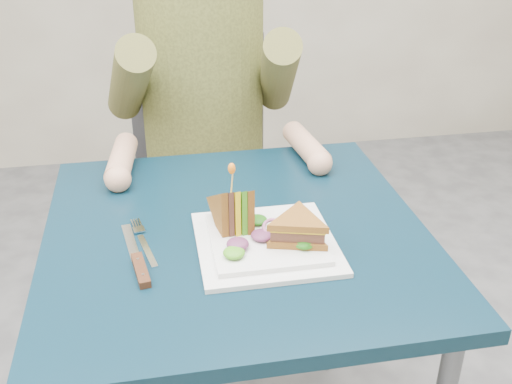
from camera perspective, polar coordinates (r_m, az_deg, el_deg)
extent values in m
cube|color=black|center=(1.20, -1.92, -4.10)|extent=(0.75, 0.75, 0.03)
cylinder|color=#595B5E|center=(1.67, -14.49, -9.91)|extent=(0.04, 0.04, 0.70)
cylinder|color=#595B5E|center=(1.73, 7.27, -7.77)|extent=(0.04, 0.04, 0.70)
cube|color=#47474C|center=(1.87, -4.68, -1.01)|extent=(0.42, 0.40, 0.04)
cube|color=#47474C|center=(1.93, -5.56, 8.06)|extent=(0.42, 0.03, 0.46)
cylinder|color=#47474C|center=(1.85, -9.44, -10.40)|extent=(0.02, 0.02, 0.43)
cylinder|color=#47474C|center=(1.88, 1.70, -9.30)|extent=(0.02, 0.02, 0.43)
cylinder|color=#47474C|center=(2.13, -9.77, -4.78)|extent=(0.02, 0.02, 0.43)
cylinder|color=#47474C|center=(2.15, -0.17, -3.91)|extent=(0.02, 0.02, 0.43)
cylinder|color=#4E5124|center=(1.69, -5.16, 11.23)|extent=(0.34, 0.34, 0.52)
cylinder|color=brown|center=(1.59, -11.96, 10.27)|extent=(0.15, 0.39, 0.31)
cylinder|color=tan|center=(1.45, -12.67, 3.04)|extent=(0.08, 0.20, 0.06)
sphere|color=tan|center=(1.36, -13.02, 1.20)|extent=(0.06, 0.06, 0.06)
cylinder|color=brown|center=(1.63, 2.12, 11.23)|extent=(0.15, 0.39, 0.31)
cylinder|color=tan|center=(1.50, 4.80, 4.41)|extent=(0.08, 0.20, 0.06)
sphere|color=tan|center=(1.41, 6.10, 2.75)|extent=(0.06, 0.06, 0.06)
cube|color=white|center=(1.14, 0.95, -4.90)|extent=(0.26, 0.26, 0.01)
cube|color=white|center=(1.13, 0.96, -4.48)|extent=(0.21, 0.21, 0.01)
cube|color=silver|center=(1.14, -10.32, -5.54)|extent=(0.04, 0.12, 0.00)
cube|color=silver|center=(1.21, -11.09, -3.53)|extent=(0.03, 0.03, 0.00)
cube|color=silver|center=(1.23, -11.68, -2.97)|extent=(0.01, 0.03, 0.00)
cube|color=silver|center=(1.23, -11.45, -2.93)|extent=(0.01, 0.03, 0.00)
cube|color=silver|center=(1.23, -11.22, -2.89)|extent=(0.01, 0.03, 0.00)
cube|color=silver|center=(1.23, -10.99, -2.85)|extent=(0.01, 0.03, 0.00)
cube|color=silver|center=(1.17, -11.83, -4.73)|extent=(0.04, 0.14, 0.00)
cube|color=black|center=(1.08, -10.91, -7.32)|extent=(0.03, 0.10, 0.01)
cylinder|color=silver|center=(1.10, -11.18, -6.30)|extent=(0.01, 0.01, 0.00)
cylinder|color=silver|center=(1.06, -10.70, -7.75)|extent=(0.01, 0.01, 0.00)
cylinder|color=tan|center=(1.11, -2.31, 0.95)|extent=(0.01, 0.01, 0.06)
ellipsoid|color=orange|center=(1.10, -2.33, 2.25)|extent=(0.01, 0.01, 0.02)
torus|color=#9E4C7A|center=(1.13, 1.66, -3.41)|extent=(0.04, 0.04, 0.02)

